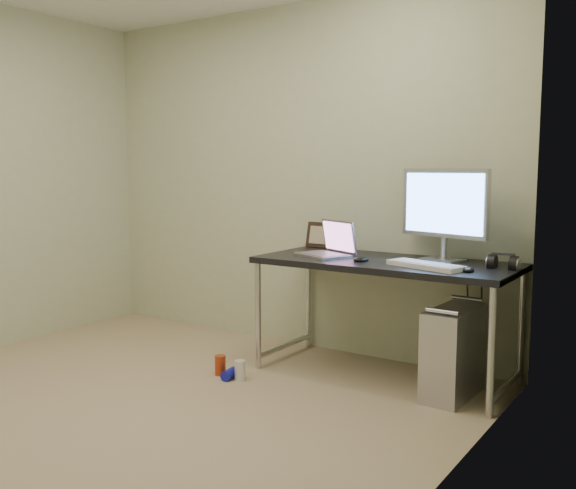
% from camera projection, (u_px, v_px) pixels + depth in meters
% --- Properties ---
extents(floor, '(3.50, 3.50, 0.00)m').
position_uv_depth(floor, '(112.00, 414.00, 3.46)').
color(floor, tan).
rests_on(floor, ground).
extents(wall_back, '(3.50, 0.02, 2.50)m').
position_uv_depth(wall_back, '(291.00, 178.00, 4.76)').
color(wall_back, beige).
rests_on(wall_back, ground).
extents(wall_right, '(0.02, 3.50, 2.50)m').
position_uv_depth(wall_right, '(425.00, 188.00, 2.35)').
color(wall_right, beige).
rests_on(wall_right, ground).
extents(desk, '(1.61, 0.70, 0.75)m').
position_uv_depth(desk, '(385.00, 272.00, 4.02)').
color(desk, black).
rests_on(desk, ground).
extents(tower_computer, '(0.24, 0.51, 0.55)m').
position_uv_depth(tower_computer, '(454.00, 352.00, 3.71)').
color(tower_computer, silver).
rests_on(tower_computer, ground).
extents(cable_a, '(0.01, 0.16, 0.69)m').
position_uv_depth(cable_a, '(468.00, 315.00, 4.06)').
color(cable_a, black).
rests_on(cable_a, ground).
extents(cable_b, '(0.02, 0.11, 0.71)m').
position_uv_depth(cable_b, '(481.00, 320.00, 3.99)').
color(cable_b, black).
rests_on(cable_b, ground).
extents(can_red, '(0.08, 0.08, 0.13)m').
position_uv_depth(can_red, '(220.00, 365.00, 4.11)').
color(can_red, '#AE3614').
rests_on(can_red, ground).
extents(can_white, '(0.09, 0.09, 0.13)m').
position_uv_depth(can_white, '(240.00, 370.00, 4.01)').
color(can_white, silver).
rests_on(can_white, ground).
extents(can_blue, '(0.09, 0.13, 0.07)m').
position_uv_depth(can_blue, '(229.00, 374.00, 4.04)').
color(can_blue, '#1519B1').
rests_on(can_blue, ground).
extents(laptop, '(0.42, 0.39, 0.23)m').
position_uv_depth(laptop, '(329.00, 248.00, 4.19)').
color(laptop, '#B5B6BC').
rests_on(laptop, desk).
extents(monitor, '(0.60, 0.23, 0.57)m').
position_uv_depth(monitor, '(444.00, 208.00, 3.92)').
color(monitor, '#B5B6BC').
rests_on(monitor, desk).
extents(keyboard, '(0.49, 0.28, 0.03)m').
position_uv_depth(keyboard, '(426.00, 265.00, 3.70)').
color(keyboard, white).
rests_on(keyboard, desk).
extents(mouse_right, '(0.09, 0.11, 0.03)m').
position_uv_depth(mouse_right, '(468.00, 269.00, 3.56)').
color(mouse_right, black).
rests_on(mouse_right, desk).
extents(mouse_left, '(0.10, 0.13, 0.04)m').
position_uv_depth(mouse_left, '(361.00, 258.00, 3.95)').
color(mouse_left, black).
rests_on(mouse_left, desk).
extents(headphones, '(0.16, 0.10, 0.11)m').
position_uv_depth(headphones, '(503.00, 263.00, 3.67)').
color(headphones, black).
rests_on(headphones, desk).
extents(picture_frame, '(0.23, 0.07, 0.18)m').
position_uv_depth(picture_frame, '(321.00, 235.00, 4.64)').
color(picture_frame, black).
rests_on(picture_frame, desk).
extents(webcam, '(0.04, 0.03, 0.11)m').
position_uv_depth(webcam, '(346.00, 240.00, 4.42)').
color(webcam, silver).
rests_on(webcam, desk).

